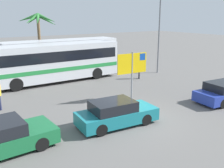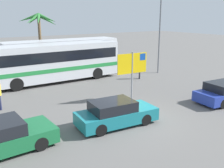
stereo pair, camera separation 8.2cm
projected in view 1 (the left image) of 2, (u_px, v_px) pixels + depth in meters
ground at (131, 120)px, 13.82m from camera, size 120.00×120.00×0.00m
bus_front_coach at (54, 61)px, 21.47m from camera, size 11.14×2.53×3.17m
bus_rear_coach at (62, 54)px, 25.08m from camera, size 11.14×2.53×3.17m
ferry_sign at (133, 65)px, 16.69m from camera, size 2.20×0.21×3.20m
car_teal at (116, 113)px, 13.08m from camera, size 4.25×2.00×1.32m
pedestrian_crossing_lot at (139, 68)px, 22.70m from camera, size 0.32×0.32×1.68m
lamp_post_left_side at (159, 31)px, 24.32m from camera, size 0.56×0.20×7.37m
palm_tree_seaside at (38, 23)px, 27.84m from camera, size 4.10×4.05×5.70m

